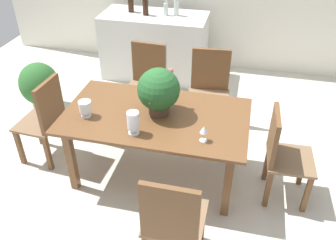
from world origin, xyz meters
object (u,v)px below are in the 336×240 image
object	(u,v)px
dining_table	(156,123)
wine_bottle_amber	(176,7)
chair_far_right	(209,87)
flower_centerpiece	(159,90)
chair_head_end	(45,118)
kitchen_counter	(155,46)
chair_far_left	(147,80)
crystal_vase_left	(85,107)
crystal_vase_center_near	(133,121)
wine_bottle_clear	(131,4)
wine_bottle_tall	(145,6)
chair_foot_end	(281,152)
potted_plant_floor	(40,85)
wine_bottle_dark	(166,9)
wine_glass	(204,130)
chair_near_right	(173,221)

from	to	relation	value
dining_table	wine_bottle_amber	distance (m)	2.24
chair_far_right	flower_centerpiece	bearing A→B (deg)	-115.59
chair_head_end	kitchen_counter	world-z (taller)	chair_head_end
flower_centerpiece	chair_far_left	bearing A→B (deg)	112.75
crystal_vase_left	kitchen_counter	world-z (taller)	kitchen_counter
chair_head_end	kitchen_counter	xyz separation A→B (m)	(0.57, 2.14, -0.06)
dining_table	flower_centerpiece	xyz separation A→B (m)	(0.02, 0.04, 0.34)
crystal_vase_center_near	wine_bottle_clear	distance (m)	2.64
chair_far_right	chair_far_left	size ratio (longest dim) A/B	1.00
crystal_vase_left	wine_bottle_tall	distance (m)	2.28
chair_foot_end	wine_bottle_amber	xyz separation A→B (m)	(-1.44, 2.18, 0.54)
chair_foot_end	potted_plant_floor	bearing A→B (deg)	71.23
potted_plant_floor	chair_foot_end	bearing A→B (deg)	-16.64
flower_centerpiece	potted_plant_floor	distance (m)	2.07
dining_table	crystal_vase_left	xyz separation A→B (m)	(-0.61, -0.16, 0.19)
kitchen_counter	wine_bottle_clear	distance (m)	0.67
potted_plant_floor	chair_far_left	bearing A→B (deg)	5.02
wine_bottle_tall	wine_bottle_clear	bearing A→B (deg)	160.95
wine_bottle_dark	chair_foot_end	bearing A→B (deg)	-53.78
chair_far_left	dining_table	bearing A→B (deg)	-65.57
chair_foot_end	kitchen_counter	bearing A→B (deg)	37.18
wine_bottle_clear	wine_bottle_dark	world-z (taller)	wine_bottle_clear
flower_centerpiece	kitchen_counter	xyz separation A→B (m)	(-0.61, 2.09, -0.51)
crystal_vase_left	wine_bottle_clear	distance (m)	2.38
chair_foot_end	chair_far_left	distance (m)	1.83
flower_centerpiece	wine_glass	size ratio (longest dim) A/B	3.03
wine_bottle_amber	potted_plant_floor	world-z (taller)	wine_bottle_amber
wine_bottle_clear	wine_bottle_dark	distance (m)	0.52
chair_foot_end	crystal_vase_center_near	size ratio (longest dim) A/B	4.31
crystal_vase_left	flower_centerpiece	bearing A→B (deg)	17.66
chair_far_right	wine_bottle_clear	bearing A→B (deg)	132.28
flower_centerpiece	crystal_vase_center_near	world-z (taller)	flower_centerpiece
chair_foot_end	chair_near_right	bearing A→B (deg)	139.66
dining_table	wine_bottle_clear	xyz separation A→B (m)	(-0.93, 2.18, 0.40)
chair_foot_end	potted_plant_floor	world-z (taller)	chair_foot_end
chair_head_end	flower_centerpiece	distance (m)	1.27
dining_table	chair_near_right	bearing A→B (deg)	-68.87
dining_table	wine_bottle_clear	size ratio (longest dim) A/B	6.59
chair_near_right	wine_bottle_dark	bearing A→B (deg)	-75.49
chair_head_end	wine_bottle_amber	xyz separation A→B (m)	(0.88, 2.19, 0.53)
wine_bottle_clear	wine_glass	bearing A→B (deg)	-60.11
crystal_vase_left	wine_bottle_dark	world-z (taller)	wine_bottle_dark
chair_near_right	crystal_vase_center_near	world-z (taller)	chair_near_right
potted_plant_floor	wine_bottle_clear	bearing A→B (deg)	57.76
crystal_vase_left	crystal_vase_center_near	size ratio (longest dim) A/B	0.74
crystal_vase_left	wine_glass	xyz separation A→B (m)	(1.10, -0.12, 0.01)
wine_bottle_amber	chair_foot_end	bearing A→B (deg)	-56.59
crystal_vase_left	wine_bottle_amber	bearing A→B (deg)	81.91
chair_far_left	wine_bottle_dark	size ratio (longest dim) A/B	4.33
chair_far_right	wine_bottle_dark	xyz separation A→B (m)	(-0.79, 1.16, 0.49)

